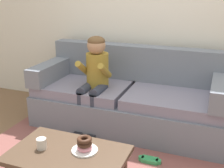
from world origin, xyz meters
name	(u,v)px	position (x,y,z in m)	size (l,w,h in m)	color
ground	(114,164)	(0.00, 0.00, 0.00)	(10.00, 10.00, 0.00)	brown
wall_back	(154,6)	(0.00, 1.40, 1.40)	(8.00, 0.10, 2.80)	silver
couch	(129,99)	(-0.12, 0.85, 0.34)	(2.23, 0.90, 0.94)	slate
coffee_table	(68,157)	(-0.20, -0.52, 0.35)	(0.92, 0.58, 0.39)	#4C3828
person_child	(95,74)	(-0.48, 0.64, 0.67)	(0.34, 0.58, 1.10)	olive
plate	(85,150)	(-0.08, -0.45, 0.40)	(0.21, 0.21, 0.01)	white
donut	(85,147)	(-0.08, -0.45, 0.42)	(0.12, 0.12, 0.04)	pink
donut_second	(84,143)	(-0.08, -0.45, 0.46)	(0.12, 0.12, 0.04)	#422619
donut_third	(84,139)	(-0.08, -0.45, 0.49)	(0.12, 0.12, 0.04)	#422619
mug	(42,144)	(-0.42, -0.54, 0.43)	(0.08, 0.08, 0.09)	silver
toy_controller	(150,160)	(0.32, 0.14, 0.03)	(0.23, 0.09, 0.05)	#339E56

